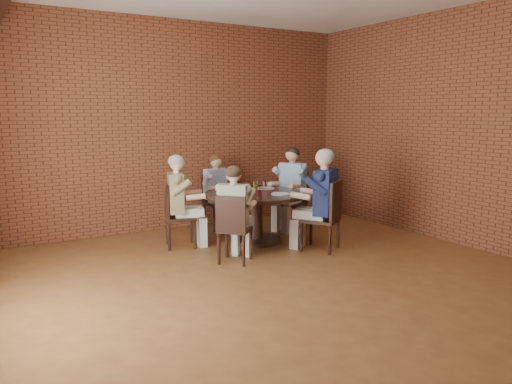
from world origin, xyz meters
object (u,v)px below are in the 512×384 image
diner_b (217,193)px  diner_e (321,200)px  diner_a (291,189)px  chair_d (233,226)px  smartphone (283,193)px  dining_table (256,207)px  chair_a (293,197)px  diner_c (180,202)px  chair_e (327,213)px  diner_d (235,214)px  chair_c (175,213)px  chair_b (215,200)px

diner_b → diner_e: diner_e is taller
diner_a → chair_d: diner_a is taller
smartphone → diner_b: bearing=124.9°
dining_table → chair_a: size_ratio=1.58×
diner_c → chair_e: 2.09m
diner_b → chair_d: 1.98m
chair_d → diner_d: 0.16m
diner_c → chair_e: size_ratio=1.34×
diner_b → smartphone: bearing=-78.7°
chair_e → diner_a: bearing=-137.5°
chair_e → smartphone: chair_e is taller
diner_b → chair_c: bearing=-151.3°
dining_table → diner_b: diner_b is taller
diner_b → diner_e: (0.67, -1.89, 0.10)m
chair_b → chair_c: chair_c is taller
diner_c → chair_d: diner_c is taller
diner_a → diner_b: bearing=-145.4°
diner_d → diner_b: bearing=-64.1°
chair_b → chair_c: 1.29m
chair_d → chair_b: bearing=-64.1°
chair_d → chair_e: 1.43m
chair_a → chair_c: bearing=-111.6°
chair_d → diner_e: size_ratio=0.63×
chair_a → diner_c: size_ratio=0.71×
diner_e → chair_b: bearing=-104.9°
chair_a → diner_c: 2.10m
chair_b → smartphone: (0.42, -1.41, 0.27)m
chair_b → diner_e: bearing=-76.8°
chair_e → smartphone: 0.74m
diner_b → chair_d: diner_b is taller
diner_a → diner_d: size_ratio=1.08×
chair_c → chair_e: chair_e is taller
chair_a → diner_d: diner_d is taller
dining_table → diner_a: (0.95, 0.45, 0.15)m
diner_d → chair_e: size_ratio=1.27×
diner_b → diner_e: size_ratio=0.86×
dining_table → diner_a: diner_a is taller
dining_table → diner_c: (-1.06, 0.32, 0.13)m
dining_table → diner_e: (0.56, -0.83, 0.18)m
dining_table → chair_b: size_ratio=1.71×
chair_b → diner_b: diner_b is taller
smartphone → diner_e: bearing=-47.2°
diner_a → diner_e: 1.34m
chair_d → diner_d: size_ratio=0.71×
diner_b → chair_c: (-1.03, -0.71, -0.10)m
diner_a → diner_c: bearing=-111.7°
chair_d → smartphone: 1.24m
diner_d → smartphone: 1.15m
diner_e → diner_c: bearing=-69.4°
chair_b → smartphone: chair_b is taller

